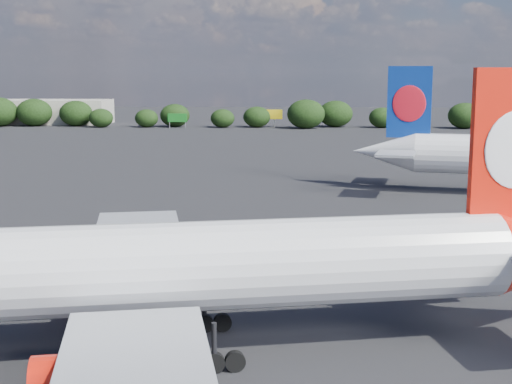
{
  "coord_description": "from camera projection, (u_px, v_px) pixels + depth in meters",
  "views": [
    {
      "loc": [
        19.25,
        -44.01,
        17.56
      ],
      "look_at": [
        16.0,
        12.0,
        8.0
      ],
      "focal_mm": 50.0,
      "sensor_mm": 36.0,
      "label": 1
    }
  ],
  "objects": [
    {
      "name": "highway_sign",
      "position": [
        177.0,
        118.0,
        221.07
      ],
      "size": [
        6.0,
        0.3,
        4.5
      ],
      "color": "#135F19",
      "rests_on": "ground"
    },
    {
      "name": "ground",
      "position": [
        168.0,
        190.0,
        106.41
      ],
      "size": [
        500.0,
        500.0,
        0.0
      ],
      "primitive_type": "plane",
      "color": "black",
      "rests_on": "ground"
    },
    {
      "name": "terminal_building",
      "position": [
        47.0,
        112.0,
        239.35
      ],
      "size": [
        42.0,
        16.0,
        8.0
      ],
      "color": "#A49D8D",
      "rests_on": "ground"
    },
    {
      "name": "qantas_airliner",
      "position": [
        203.0,
        269.0,
        44.3
      ],
      "size": [
        54.15,
        51.78,
        17.77
      ],
      "color": "silver",
      "rests_on": "ground"
    },
    {
      "name": "horizon_treeline",
      "position": [
        232.0,
        115.0,
        223.85
      ],
      "size": [
        205.95,
        16.41,
        9.24
      ],
      "color": "black",
      "rests_on": "ground"
    },
    {
      "name": "billboard_yellow",
      "position": [
        274.0,
        115.0,
        225.14
      ],
      "size": [
        5.0,
        0.3,
        5.5
      ],
      "color": "yellow",
      "rests_on": "ground"
    }
  ]
}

